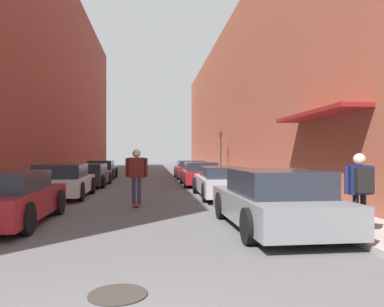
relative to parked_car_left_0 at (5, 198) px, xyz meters
name	(u,v)px	position (x,y,z in m)	size (l,w,h in m)	color
ground	(146,182)	(3.10, 12.99, -0.62)	(109.33, 109.33, 0.00)	#515154
curb_strip_left	(77,177)	(-1.86, 17.96, -0.56)	(1.80, 49.69, 0.12)	gray
curb_strip_right	(215,176)	(8.06, 17.96, -0.56)	(1.80, 49.69, 0.12)	gray
building_row_left	(34,71)	(-4.76, 17.96, 6.92)	(4.90, 49.69, 15.09)	brown
building_row_right	(253,100)	(10.96, 17.95, 5.07)	(4.90, 49.69, 11.39)	brown
parked_car_left_0	(5,198)	(0.00, 0.00, 0.00)	(2.02, 4.34, 1.26)	maroon
parked_car_left_1	(63,181)	(0.04, 5.55, 0.01)	(2.01, 4.23, 1.30)	silver
parked_car_left_2	(88,175)	(0.13, 10.82, -0.04)	(2.06, 4.71, 1.17)	#232326
parked_car_left_3	(101,170)	(0.05, 16.55, -0.01)	(1.90, 4.23, 1.25)	black
parked_car_right_0	(274,200)	(6.18, -1.19, 0.02)	(2.06, 4.57, 1.32)	gray
parked_car_right_1	(221,182)	(6.14, 5.01, -0.03)	(1.85, 4.81, 1.19)	#B7B7BC
parked_car_right_2	(200,174)	(6.02, 10.48, -0.01)	(1.94, 4.39, 1.25)	maroon
parked_car_right_3	(190,170)	(6.10, 16.50, -0.02)	(2.06, 4.66, 1.24)	maroon
skateboarder	(137,171)	(2.98, 2.84, 0.51)	(0.70, 0.78, 1.84)	#B2231E
manhole_cover	(118,294)	(3.07, -4.79, -0.61)	(0.70, 0.70, 0.02)	#332D28
traffic_light	(221,148)	(8.29, 16.68, 1.50)	(0.16, 0.22, 3.21)	#2D2D2D
pedestrian	(360,183)	(7.58, -2.27, 0.48)	(0.63, 0.34, 1.57)	black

